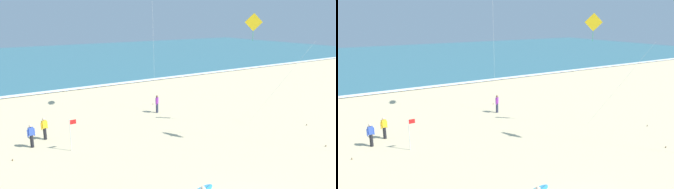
% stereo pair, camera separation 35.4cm
% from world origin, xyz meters
% --- Properties ---
extents(ocean_water, '(160.00, 60.00, 0.08)m').
position_xyz_m(ocean_water, '(0.00, 59.30, 0.04)').
color(ocean_water, '#336B7A').
rests_on(ocean_water, ground).
extents(shoreline_foam, '(160.00, 1.12, 0.01)m').
position_xyz_m(shoreline_foam, '(0.00, 29.60, 0.09)').
color(shoreline_foam, white).
rests_on(shoreline_foam, ocean_water).
extents(kite_diamond_golden_near, '(4.47, 2.99, 8.63)m').
position_xyz_m(kite_diamond_golden_near, '(9.08, 9.39, 7.72)').
color(kite_diamond_golden_near, yellow).
rests_on(kite_diamond_golden_near, ground).
extents(bystander_yellow_top, '(0.48, 0.27, 1.59)m').
position_xyz_m(bystander_yellow_top, '(-5.22, 14.94, 0.81)').
color(bystander_yellow_top, black).
rests_on(bystander_yellow_top, ground).
extents(bystander_blue_top, '(0.49, 0.23, 1.59)m').
position_xyz_m(bystander_blue_top, '(-6.26, 13.95, 0.81)').
color(bystander_blue_top, black).
rests_on(bystander_blue_top, ground).
extents(bystander_purple_top, '(0.40, 0.36, 1.59)m').
position_xyz_m(bystander_purple_top, '(4.69, 16.27, 0.81)').
color(bystander_purple_top, '#2D334C').
rests_on(bystander_purple_top, ground).
extents(lifeguard_flag, '(0.45, 0.05, 2.10)m').
position_xyz_m(lifeguard_flag, '(-4.20, 12.01, 1.27)').
color(lifeguard_flag, silver).
rests_on(lifeguard_flag, ground).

